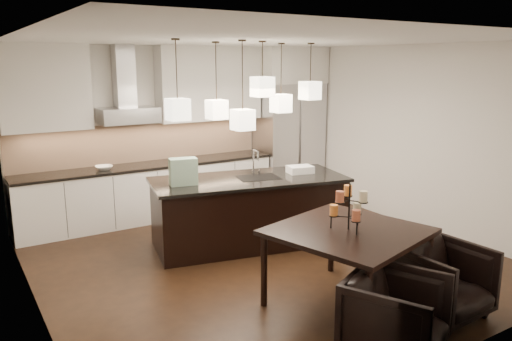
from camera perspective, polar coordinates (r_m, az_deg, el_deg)
floor at (r=6.68m, az=0.93°, el=-10.08°), size 5.50×5.50×0.02m
ceiling at (r=6.19m, az=1.02°, el=14.86°), size 5.50×5.50×0.02m
wall_back at (r=8.70m, az=-9.05°, el=4.65°), size 5.50×0.02×2.80m
wall_front at (r=4.30m, az=21.53°, el=-3.84°), size 5.50×0.02×2.80m
wall_left at (r=5.33m, az=-24.73°, el=-1.12°), size 0.02×5.50×2.80m
wall_right at (r=8.11m, az=17.57°, el=3.68°), size 0.02×5.50×2.80m
refrigerator at (r=9.44m, az=3.75°, el=3.38°), size 1.20×0.72×2.15m
fridge_panel at (r=9.33m, az=3.87°, el=11.90°), size 1.26×0.72×0.65m
lower_cabinets at (r=8.35m, az=-11.87°, el=-2.49°), size 4.21×0.62×0.88m
countertop at (r=8.25m, az=-12.01°, el=0.60°), size 4.21×0.66×0.04m
backsplash at (r=8.47m, az=-12.82°, el=3.16°), size 4.21×0.02×0.63m
upper_cab_left at (r=7.86m, az=-23.06°, el=8.71°), size 1.25×0.35×1.25m
upper_cab_right at (r=8.69m, az=-5.32°, el=9.87°), size 1.85×0.35×1.25m
hood_canopy at (r=8.08m, az=-14.40°, el=6.13°), size 0.90×0.52×0.24m
hood_chimney at (r=8.14m, az=-14.87°, el=10.39°), size 0.30×0.28×0.96m
fruit_bowl at (r=7.97m, az=-16.98°, el=0.30°), size 0.28×0.28×0.06m
island_body at (r=7.06m, az=-0.80°, el=-4.81°), size 2.76×1.57×0.92m
island_top at (r=6.93m, az=-0.81°, el=-1.03°), size 2.86×1.67×0.04m
faucet at (r=7.02m, az=-0.30°, el=0.96°), size 0.15×0.27×0.40m
tote_bag at (r=6.58m, az=-8.31°, el=-0.12°), size 0.39×0.26×0.35m
food_container at (r=7.26m, az=5.06°, el=0.12°), size 0.40×0.32×0.10m
dining_table at (r=5.43m, az=10.32°, el=-10.82°), size 1.70×1.70×0.84m
candelabra at (r=5.21m, az=10.60°, el=-4.09°), size 0.49×0.49×0.49m
candle_a at (r=5.35m, az=11.49°, el=-4.21°), size 0.10×0.10×0.11m
candle_b at (r=5.23m, az=8.88°, el=-4.49°), size 0.10×0.10×0.11m
candle_c at (r=5.09m, az=11.38°, el=-5.05°), size 0.10×0.10×0.11m
candle_d at (r=5.33m, az=10.46°, el=-2.25°), size 0.10×0.10×0.11m
candle_e at (r=5.07m, az=9.56°, el=-2.96°), size 0.10×0.10×0.11m
candle_f at (r=5.12m, az=12.16°, el=-2.91°), size 0.10×0.10×0.11m
armchair_left at (r=4.68m, az=15.68°, el=-15.75°), size 1.05×1.07×0.74m
armchair_right at (r=5.51m, az=20.62°, el=-11.69°), size 0.81×0.84×0.74m
pendant_a at (r=6.04m, az=-8.94°, el=6.91°), size 0.24×0.24×0.26m
pendant_b at (r=6.85m, az=-4.52°, el=6.96°), size 0.24×0.24×0.26m
pendant_c at (r=6.57m, az=0.73°, el=9.55°), size 0.24×0.24×0.26m
pendant_d at (r=7.28m, az=2.85°, el=7.67°), size 0.24×0.24×0.26m
pendant_e at (r=7.32m, az=6.19°, el=9.07°), size 0.24×0.24×0.26m
pendant_f at (r=6.30m, az=-1.54°, el=5.82°), size 0.24×0.24×0.26m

